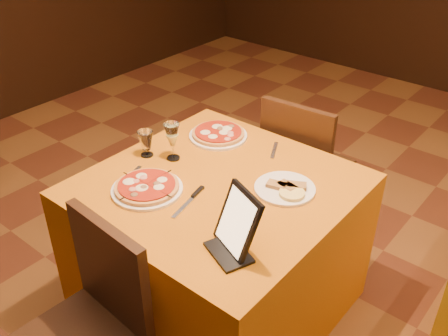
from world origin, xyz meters
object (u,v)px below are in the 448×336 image
Objects in this scene: pizza_far at (218,134)px; wine_glass at (172,141)px; pizza_near at (147,188)px; main_table at (219,248)px; water_glass at (146,144)px; chair_main_far at (308,166)px; tablet at (238,221)px.

pizza_far is 1.59× the size of wine_glass.
pizza_near and pizza_far have the same top height.
main_table is 5.79× the size of wine_glass.
pizza_near is at bearing -42.82° from water_glass.
chair_main_far is 4.79× the size of wine_glass.
tablet is at bearing -4.09° from pizza_near.
chair_main_far is 3.02× the size of pizza_far.
pizza_near is at bearing -82.18° from pizza_far.
wine_glass reaches higher than pizza_far.
pizza_near reaches higher than main_table.
chair_main_far is at bearing 79.19° from pizza_near.
pizza_far is at bearing 97.82° from pizza_near.
wine_glass reaches higher than pizza_near.
chair_main_far is 1.01m from water_glass.
chair_main_far reaches higher than water_glass.
wine_glass is at bearing 175.94° from tablet.
tablet reaches higher than wine_glass.
main_table is 1.21× the size of chair_main_far.
main_table is 0.58m from pizza_far.
main_table is at bearing 50.34° from pizza_near.
pizza_far is (-0.28, 0.33, 0.39)m from main_table.
pizza_near is at bearing 75.15° from chair_main_far.
main_table is 0.50m from pizza_near.
tablet is at bearing -45.11° from pizza_far.
wine_glass reaches higher than main_table.
water_glass is (-0.43, -0.84, 0.36)m from chair_main_far.
wine_glass is at bearing 174.98° from main_table.
pizza_far is at bearing 68.08° from water_glass.
main_table is at bearing -49.82° from pizza_far.
water_glass is (-0.15, -0.36, 0.05)m from pizza_far.
pizza_near is 1.28× the size of tablet.
water_glass is at bearing -175.53° from main_table.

